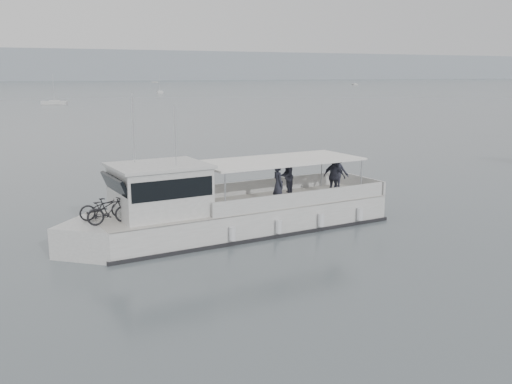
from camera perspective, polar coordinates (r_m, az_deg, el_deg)
name	(u,v)px	position (r m, az deg, el deg)	size (l,w,h in m)	color
ground	(157,249)	(21.85, -9.85, -5.63)	(1400.00, 1400.00, 0.00)	#546063
tour_boat	(219,211)	(23.25, -3.77, -1.92)	(14.31, 4.42, 5.95)	silver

